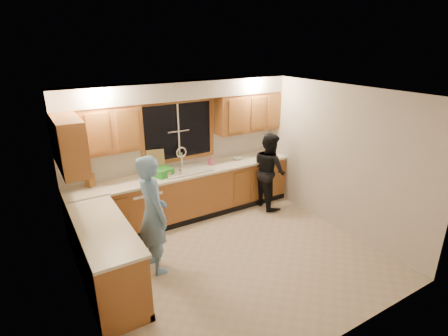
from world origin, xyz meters
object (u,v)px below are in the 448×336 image
Objects in this scene: man at (153,214)px; bowl at (238,158)px; dish_crate at (162,172)px; stove at (117,281)px; woman at (269,170)px; soap_bottle at (211,161)px; knife_block at (90,180)px; sink at (187,174)px; dishwasher at (144,207)px.

man is 8.98× the size of bowl.
dish_crate is at bearing -30.40° from man.
stove is at bearing -126.38° from dish_crate.
woman is (3.38, 1.40, 0.31)m from stove.
woman is (2.67, 0.78, -0.11)m from man.
stove is 5.15× the size of soap_bottle.
man reaches higher than soap_bottle.
stove is 2.31m from dish_crate.
dish_crate is (1.17, -0.17, -0.04)m from knife_block.
stove is at bearing -134.61° from sink.
soap_bottle is (1.39, 0.06, 0.60)m from dishwasher.
knife_block reaches higher than stove.
dish_crate reaches higher than bowl.
dishwasher is at bearing -179.01° from sink.
man reaches higher than dish_crate.
bowl is (2.79, -0.09, -0.08)m from knife_block.
sink is 1.05× the size of dishwasher.
knife_block is at bearing 19.22° from man.
woman is (1.58, -0.42, -0.11)m from sink.
man is at bearing -150.56° from bowl.
woman is 8.65× the size of soap_bottle.
soap_bottle is (2.18, -0.10, -0.02)m from knife_block.
knife_block is (0.16, 1.98, 0.58)m from stove.
soap_bottle is at bearing -38.74° from knife_block.
bowl reaches higher than stove.
soap_bottle is at bearing 2.56° from dishwasher.
knife_block is 2.18m from soap_bottle.
dishwasher is 2.71× the size of dish_crate.
stove is at bearing -130.63° from knife_block.
dishwasher is (-0.85, -0.01, -0.45)m from sink.
stove is 0.60× the size of woman.
bowl is at bearing 32.54° from stove.
dishwasher is 3.77× the size of knife_block.
stove is at bearing 118.49° from woman.
stove is 1.03m from man.
sink reaches higher than soap_bottle.
knife_block is (-0.79, 0.17, 0.62)m from dishwasher.
dish_crate is at bearing -177.39° from bowl.
soap_bottle is at bearing -178.86° from bowl.
dish_crate is 1.62m from bowl.
sink reaches higher than knife_block.
stove is 3.54m from bowl.
bowl is (-0.42, 0.48, 0.19)m from woman.
sink is at bearing 45.39° from stove.
woman is at bearing -76.40° from man.
knife_block is 1.12× the size of bowl.
woman reaches higher than dishwasher.
knife_block is at bearing 85.82° from woman.
bowl is at bearing -63.31° from man.
man reaches higher than dishwasher.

